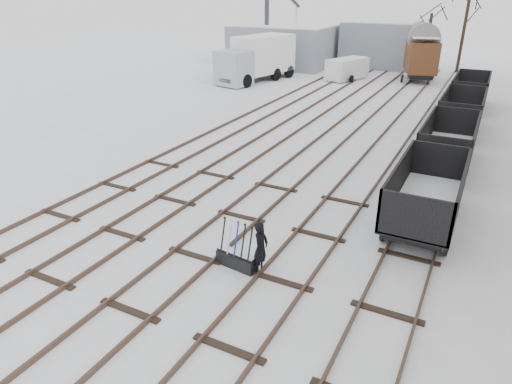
% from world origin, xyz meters
% --- Properties ---
extents(ground, '(120.00, 120.00, 0.00)m').
position_xyz_m(ground, '(0.00, 0.00, 0.00)').
color(ground, white).
rests_on(ground, ground).
extents(tracks, '(13.90, 52.00, 0.16)m').
position_xyz_m(tracks, '(-0.00, 13.67, 0.07)').
color(tracks, black).
rests_on(tracks, ground).
extents(shed_left, '(10.00, 8.00, 4.10)m').
position_xyz_m(shed_left, '(-13.00, 36.00, 2.05)').
color(shed_left, gray).
rests_on(shed_left, ground).
extents(shed_right, '(7.00, 6.00, 4.50)m').
position_xyz_m(shed_right, '(-4.00, 40.00, 2.25)').
color(shed_right, gray).
rests_on(shed_right, ground).
extents(ground_frame, '(1.34, 0.58, 1.49)m').
position_xyz_m(ground_frame, '(1.46, 0.11, 0.28)').
color(ground_frame, black).
rests_on(ground_frame, ground).
extents(worker, '(0.39, 0.59, 1.63)m').
position_xyz_m(worker, '(2.21, 0.21, 0.81)').
color(worker, black).
rests_on(worker, ground).
extents(freight_wagon_a, '(2.18, 5.45, 2.23)m').
position_xyz_m(freight_wagon_a, '(6.00, 5.47, 0.85)').
color(freight_wagon_a, black).
rests_on(freight_wagon_a, ground).
extents(freight_wagon_b, '(2.18, 5.45, 2.23)m').
position_xyz_m(freight_wagon_b, '(6.00, 11.87, 0.85)').
color(freight_wagon_b, black).
rests_on(freight_wagon_b, ground).
extents(freight_wagon_c, '(2.18, 5.45, 2.23)m').
position_xyz_m(freight_wagon_c, '(6.00, 18.27, 0.85)').
color(freight_wagon_c, black).
rests_on(freight_wagon_c, ground).
extents(freight_wagon_d, '(2.18, 5.45, 2.23)m').
position_xyz_m(freight_wagon_d, '(6.00, 24.67, 0.85)').
color(freight_wagon_d, black).
rests_on(freight_wagon_d, ground).
extents(box_van_wagon, '(3.85, 5.51, 3.82)m').
position_xyz_m(box_van_wagon, '(1.22, 33.48, 2.22)').
color(box_van_wagon, black).
rests_on(box_van_wagon, ground).
extents(lorry, '(3.98, 8.74, 3.82)m').
position_xyz_m(lorry, '(-11.52, 26.66, 1.96)').
color(lorry, black).
rests_on(lorry, ground).
extents(panel_van, '(3.11, 4.60, 1.87)m').
position_xyz_m(panel_van, '(-4.61, 30.96, 0.97)').
color(panel_van, white).
rests_on(panel_van, ground).
extents(crane, '(2.49, 5.62, 9.46)m').
position_xyz_m(crane, '(-14.48, 34.81, 2.49)').
color(crane, '#2F2F34').
rests_on(crane, ground).
extents(tree_far_left, '(0.30, 0.30, 5.25)m').
position_xyz_m(tree_far_left, '(0.47, 42.00, 2.62)').
color(tree_far_left, black).
rests_on(tree_far_left, ground).
extents(tree_far_right, '(0.30, 0.30, 7.60)m').
position_xyz_m(tree_far_right, '(3.88, 39.62, 3.80)').
color(tree_far_right, black).
rests_on(tree_far_right, ground).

